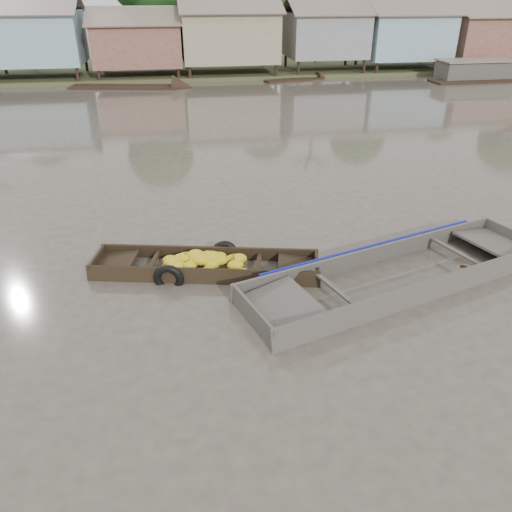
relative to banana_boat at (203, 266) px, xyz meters
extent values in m
plane|color=#473F36|center=(1.49, -1.66, -0.13)|extent=(120.00, 120.00, 0.00)
cube|color=#384723|center=(1.49, 31.34, -0.13)|extent=(120.00, 12.00, 0.50)
cube|color=#7DA0AD|center=(-9.01, 27.84, 2.57)|extent=(6.20, 5.20, 3.20)
cube|color=brown|center=(-9.01, 26.44, 4.62)|extent=(6.60, 3.02, 1.28)
cube|color=brown|center=(-9.01, 29.25, 4.62)|extent=(6.60, 3.02, 1.28)
cube|color=brown|center=(-2.31, 27.84, 2.07)|extent=(5.80, 4.60, 2.70)
cube|color=brown|center=(-2.31, 26.60, 3.87)|extent=(6.20, 2.67, 1.14)
cube|color=brown|center=(-2.31, 29.09, 3.87)|extent=(6.20, 2.67, 1.14)
cube|color=gray|center=(3.99, 27.84, 2.52)|extent=(6.50, 5.30, 3.30)
cube|color=brown|center=(3.99, 26.41, 4.62)|extent=(6.90, 3.08, 1.31)
cube|color=brown|center=(3.99, 29.27, 4.62)|extent=(6.90, 3.08, 1.31)
cube|color=gray|center=(10.99, 27.84, 2.47)|extent=(5.40, 4.70, 2.90)
cube|color=brown|center=(10.99, 26.57, 4.37)|extent=(5.80, 2.73, 1.17)
cube|color=brown|center=(10.99, 29.11, 4.37)|extent=(5.80, 2.73, 1.17)
cube|color=#7DA0AD|center=(16.99, 27.84, 2.37)|extent=(6.00, 5.00, 3.10)
cube|color=brown|center=(16.99, 26.49, 4.37)|extent=(6.40, 2.90, 1.24)
cube|color=brown|center=(16.99, 29.19, 4.37)|extent=(6.40, 2.90, 1.24)
cube|color=brown|center=(23.49, 27.84, 2.32)|extent=(5.70, 4.90, 2.80)
cube|color=brown|center=(23.49, 26.52, 4.17)|extent=(6.10, 2.85, 1.21)
cube|color=brown|center=(23.49, 29.17, 4.17)|extent=(6.10, 2.85, 1.21)
cylinder|color=#473323|center=(-10.51, 32.34, 2.32)|extent=(0.28, 0.28, 4.90)
cylinder|color=#473323|center=(-1.51, 31.34, 3.02)|extent=(0.28, 0.28, 6.30)
cylinder|color=#473323|center=(7.49, 32.34, 2.49)|extent=(0.28, 0.28, 5.25)
cylinder|color=#473323|center=(15.49, 31.34, 2.67)|extent=(0.28, 0.28, 5.60)
cylinder|color=#473323|center=(23.49, 32.34, 2.14)|extent=(0.28, 0.28, 4.55)
cylinder|color=#473323|center=(11.49, 31.84, 3.87)|extent=(0.24, 0.24, 8.00)
cube|color=black|center=(0.08, -0.01, -0.21)|extent=(5.11, 2.04, 0.08)
cube|color=black|center=(0.20, 0.52, -0.01)|extent=(5.03, 1.27, 0.48)
cube|color=black|center=(-0.04, -0.54, -0.01)|extent=(5.03, 1.27, 0.48)
cube|color=black|center=(2.53, -0.56, -0.01)|extent=(0.30, 1.10, 0.45)
cube|color=black|center=(2.10, -0.46, 0.04)|extent=(1.06, 1.13, 0.18)
cube|color=black|center=(-2.37, 0.54, -0.01)|extent=(0.30, 1.10, 0.45)
cube|color=black|center=(-1.95, 0.45, 0.04)|extent=(1.06, 1.13, 0.18)
cube|color=black|center=(-1.09, 0.26, 0.08)|extent=(0.33, 1.07, 0.05)
cube|color=black|center=(1.25, -0.27, 0.08)|extent=(0.33, 1.07, 0.05)
ellipsoid|color=gold|center=(0.83, 0.02, 0.09)|extent=(0.45, 0.36, 0.25)
ellipsoid|color=gold|center=(0.21, -0.07, 0.26)|extent=(0.47, 0.38, 0.26)
ellipsoid|color=gold|center=(-0.29, -0.17, 0.13)|extent=(0.36, 0.28, 0.19)
ellipsoid|color=gold|center=(0.12, -0.11, 0.18)|extent=(0.41, 0.33, 0.23)
ellipsoid|color=gold|center=(-0.72, 0.29, 0.06)|extent=(0.42, 0.34, 0.23)
ellipsoid|color=gold|center=(-0.01, 0.24, 0.11)|extent=(0.38, 0.30, 0.21)
ellipsoid|color=gold|center=(-0.48, 0.17, 0.15)|extent=(0.40, 0.31, 0.22)
ellipsoid|color=gold|center=(0.70, 0.11, 0.05)|extent=(0.40, 0.32, 0.22)
ellipsoid|color=gold|center=(-0.03, 0.20, 0.14)|extent=(0.41, 0.33, 0.22)
ellipsoid|color=gold|center=(-0.75, 0.13, 0.00)|extent=(0.36, 0.28, 0.20)
ellipsoid|color=gold|center=(-0.12, 0.31, 0.15)|extent=(0.37, 0.29, 0.20)
ellipsoid|color=gold|center=(0.37, 0.24, 0.08)|extent=(0.40, 0.32, 0.22)
ellipsoid|color=gold|center=(-0.77, -0.12, -0.02)|extent=(0.37, 0.29, 0.20)
ellipsoid|color=gold|center=(0.06, 0.11, 0.17)|extent=(0.44, 0.35, 0.24)
ellipsoid|color=gold|center=(-0.10, 0.15, 0.16)|extent=(0.41, 0.32, 0.22)
ellipsoid|color=gold|center=(-0.15, 0.09, 0.25)|extent=(0.44, 0.35, 0.24)
ellipsoid|color=gold|center=(0.39, -0.13, 0.18)|extent=(0.42, 0.34, 0.23)
ellipsoid|color=gold|center=(0.10, -0.32, 0.04)|extent=(0.37, 0.30, 0.20)
ellipsoid|color=gold|center=(-0.54, -0.06, 0.08)|extent=(0.41, 0.33, 0.22)
ellipsoid|color=gold|center=(-0.37, 0.14, 0.17)|extent=(0.46, 0.37, 0.25)
ellipsoid|color=gold|center=(-0.57, -0.13, 0.02)|extent=(0.45, 0.36, 0.25)
ellipsoid|color=gold|center=(0.71, -0.28, 0.11)|extent=(0.43, 0.34, 0.23)
ellipsoid|color=gold|center=(-0.68, 0.13, 0.08)|extent=(0.46, 0.37, 0.25)
ellipsoid|color=gold|center=(-0.04, -0.12, 0.23)|extent=(0.44, 0.35, 0.24)
ellipsoid|color=gold|center=(-0.13, -0.03, 0.18)|extent=(0.43, 0.34, 0.24)
ellipsoid|color=gold|center=(-0.62, -0.03, 0.07)|extent=(0.46, 0.37, 0.25)
ellipsoid|color=gold|center=(0.85, -0.50, 0.02)|extent=(0.39, 0.31, 0.21)
ellipsoid|color=gold|center=(0.12, 0.07, 0.24)|extent=(0.35, 0.28, 0.19)
ellipsoid|color=gold|center=(0.20, -0.20, 0.14)|extent=(0.40, 0.32, 0.22)
ellipsoid|color=gold|center=(0.41, 0.27, 0.07)|extent=(0.38, 0.31, 0.21)
ellipsoid|color=gold|center=(-0.61, -0.12, 0.03)|extent=(0.46, 0.36, 0.25)
cylinder|color=#3F6626|center=(-0.37, 0.09, 0.25)|extent=(0.04, 0.04, 0.16)
cylinder|color=#3F6626|center=(0.25, -0.05, 0.25)|extent=(0.04, 0.04, 0.16)
cylinder|color=#3F6626|center=(0.70, -0.15, 0.25)|extent=(0.04, 0.04, 0.16)
torus|color=black|center=(0.57, 0.52, 0.00)|extent=(0.67, 0.30, 0.65)
torus|color=black|center=(-0.77, -0.45, 0.00)|extent=(0.69, 0.31, 0.67)
cube|color=#3C3833|center=(4.23, -1.16, -0.21)|extent=(7.35, 3.64, 0.08)
cube|color=#3C3833|center=(3.96, -0.31, 0.04)|extent=(7.08, 2.36, 0.59)
cube|color=#3C3833|center=(4.49, -2.00, 0.04)|extent=(7.08, 2.36, 0.59)
cube|color=#3C3833|center=(7.67, -0.07, 0.04)|extent=(0.60, 1.73, 0.56)
cube|color=#3C3833|center=(7.07, -0.26, 0.11)|extent=(1.66, 1.86, 0.23)
cube|color=#3C3833|center=(0.79, -2.24, 0.04)|extent=(0.60, 1.73, 0.56)
cube|color=#3C3833|center=(1.39, -2.05, 0.11)|extent=(1.66, 1.86, 0.23)
cube|color=#3C3833|center=(2.58, -1.67, 0.16)|extent=(0.61, 1.68, 0.05)
cube|color=#3C3833|center=(5.87, -0.64, 0.16)|extent=(0.61, 1.68, 0.05)
cube|color=#665E54|center=(4.23, -1.16, -0.17)|extent=(5.66, 2.99, 0.02)
cube|color=#0D148B|center=(3.95, -0.26, 0.27)|extent=(5.71, 1.87, 0.15)
torus|color=olive|center=(5.95, -0.92, -0.14)|extent=(0.41, 0.41, 0.06)
torus|color=olive|center=(5.95, -0.92, -0.10)|extent=(0.33, 0.33, 0.06)
cube|color=black|center=(-3.21, 24.02, -0.18)|extent=(6.99, 2.80, 0.35)
cube|color=black|center=(21.11, 22.47, -0.18)|extent=(8.16, 2.00, 0.35)
cube|color=black|center=(8.03, 24.88, -0.18)|extent=(4.17, 1.81, 0.35)
cube|color=black|center=(20.49, 23.34, 0.42)|extent=(5.00, 2.00, 1.20)
camera|label=1|loc=(-0.45, -9.93, 5.62)|focal=35.00mm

